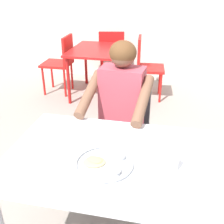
# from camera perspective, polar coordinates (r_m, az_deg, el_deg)

# --- Properties ---
(table_foreground) EXTENTS (1.25, 0.82, 0.73)m
(table_foreground) POSITION_cam_1_polar(r_m,az_deg,el_deg) (1.60, 0.74, -11.30)
(table_foreground) COLOR silver
(table_foreground) RESTS_ON ground
(thali_tray) EXTENTS (0.32, 0.32, 0.03)m
(thali_tray) POSITION_cam_1_polar(r_m,az_deg,el_deg) (1.49, -1.56, -10.71)
(thali_tray) COLOR #B7BABF
(thali_tray) RESTS_ON table_foreground
(drinking_cup) EXTENTS (0.07, 0.07, 0.10)m
(drinking_cup) POSITION_cam_1_polar(r_m,az_deg,el_deg) (1.47, 12.38, -10.13)
(drinking_cup) COLOR white
(drinking_cup) RESTS_ON table_foreground
(chair_foreground) EXTENTS (0.45, 0.43, 0.80)m
(chair_foreground) POSITION_cam_1_polar(r_m,az_deg,el_deg) (2.42, 2.69, -2.35)
(chair_foreground) COLOR #3F3F44
(chair_foreground) RESTS_ON ground
(diner_foreground) EXTENTS (0.53, 0.58, 1.23)m
(diner_foreground) POSITION_cam_1_polar(r_m,az_deg,el_deg) (2.12, 1.46, 0.95)
(diner_foreground) COLOR #2E2E2E
(diner_foreground) RESTS_ON ground
(table_background_red) EXTENTS (0.82, 0.94, 0.70)m
(table_background_red) POSITION_cam_1_polar(r_m,az_deg,el_deg) (4.01, -2.57, 11.96)
(table_background_red) COLOR red
(table_background_red) RESTS_ON ground
(chair_red_left) EXTENTS (0.43, 0.42, 0.87)m
(chair_red_left) POSITION_cam_1_polar(r_m,az_deg,el_deg) (4.19, -10.55, 10.64)
(chair_red_left) COLOR red
(chair_red_left) RESTS_ON ground
(chair_red_right) EXTENTS (0.42, 0.44, 0.89)m
(chair_red_right) POSITION_cam_1_polar(r_m,az_deg,el_deg) (3.97, 7.04, 10.09)
(chair_red_right) COLOR red
(chair_red_right) RESTS_ON ground
(chair_red_far) EXTENTS (0.49, 0.47, 0.85)m
(chair_red_far) POSITION_cam_1_polar(r_m,az_deg,el_deg) (4.62, -0.06, 12.30)
(chair_red_far) COLOR red
(chair_red_far) RESTS_ON ground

